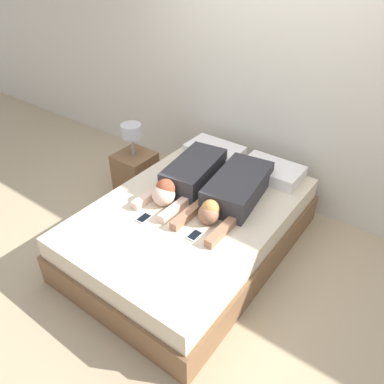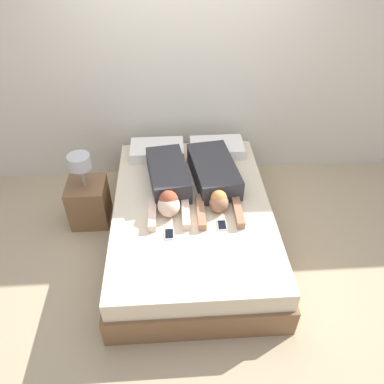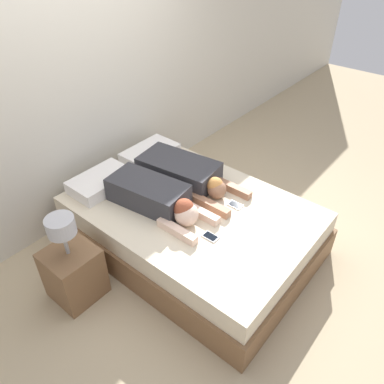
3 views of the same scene
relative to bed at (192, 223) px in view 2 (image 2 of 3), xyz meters
The scene contains 10 objects.
ground_plane 0.24m from the bed, ahead, with size 12.00×12.00×0.00m, color tan.
wall_back 1.63m from the bed, 90.00° to the left, with size 12.00×0.06×2.60m.
bed is the anchor object (origin of this frame).
pillow_head_left 0.96m from the bed, 111.23° to the left, with size 0.58×0.36×0.12m.
pillow_head_right 0.96m from the bed, 68.77° to the left, with size 0.58×0.36×0.12m.
person_left 0.47m from the bed, 134.31° to the left, with size 0.44×1.04×0.23m.
person_right 0.51m from the bed, 50.22° to the left, with size 0.49×1.12×0.21m.
cell_phone_left 0.50m from the bed, 120.38° to the right, with size 0.08×0.13×0.01m.
cell_phone_right 0.46m from the bed, 50.53° to the right, with size 0.08×0.13×0.01m.
nightstand 1.12m from the bed, 160.38° to the left, with size 0.38×0.38×0.82m.
Camera 2 is at (-0.16, -2.60, 2.82)m, focal length 35.00 mm.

